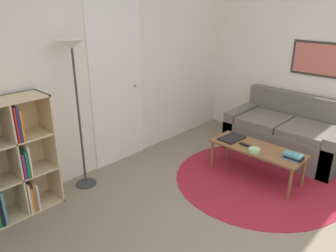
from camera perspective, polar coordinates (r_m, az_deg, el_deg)
wall_back at (r=4.17m, az=-11.34°, el=9.68°), size 7.77×0.11×2.60m
wall_right at (r=5.25m, az=20.03°, el=11.29°), size 0.08×5.47×2.60m
rug at (r=4.29m, az=15.33°, el=-8.85°), size 2.03×2.03×0.01m
floor_lamp at (r=3.65m, az=-16.11°, el=9.99°), size 0.28×0.28×1.72m
couch at (r=5.02m, az=20.12°, el=-1.36°), size 0.88×1.56×0.82m
coffee_table at (r=4.18m, az=15.19°, el=-4.13°), size 0.45×1.14×0.40m
laptop at (r=4.34m, az=11.07°, el=-2.06°), size 0.35×0.25×0.02m
bowl at (r=4.03m, az=14.79°, el=-4.08°), size 0.14×0.14×0.04m
book_stack_on_table at (r=3.98m, az=20.95°, el=-4.99°), size 0.13×0.21×0.06m
remote at (r=4.17m, az=13.31°, el=-3.22°), size 0.05×0.15×0.02m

